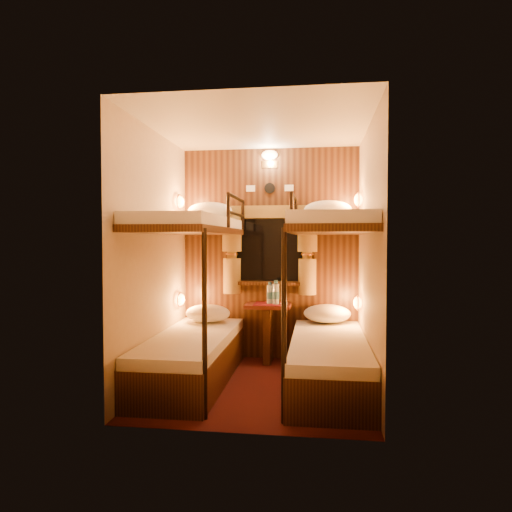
# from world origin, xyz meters

# --- Properties ---
(floor) EXTENTS (2.10, 2.10, 0.00)m
(floor) POSITION_xyz_m (0.00, 0.00, 0.00)
(floor) COLOR #38100F
(floor) RESTS_ON ground
(ceiling) EXTENTS (2.10, 2.10, 0.00)m
(ceiling) POSITION_xyz_m (0.00, 0.00, 2.40)
(ceiling) COLOR silver
(ceiling) RESTS_ON wall_back
(wall_back) EXTENTS (2.40, 0.00, 2.40)m
(wall_back) POSITION_xyz_m (0.00, 1.05, 1.20)
(wall_back) COLOR #C6B293
(wall_back) RESTS_ON floor
(wall_front) EXTENTS (2.40, 0.00, 2.40)m
(wall_front) POSITION_xyz_m (0.00, -1.05, 1.20)
(wall_front) COLOR #C6B293
(wall_front) RESTS_ON floor
(wall_left) EXTENTS (0.00, 2.40, 2.40)m
(wall_left) POSITION_xyz_m (-1.00, 0.00, 1.20)
(wall_left) COLOR #C6B293
(wall_left) RESTS_ON floor
(wall_right) EXTENTS (0.00, 2.40, 2.40)m
(wall_right) POSITION_xyz_m (1.00, 0.00, 1.20)
(wall_right) COLOR #C6B293
(wall_right) RESTS_ON floor
(back_panel) EXTENTS (2.00, 0.03, 2.40)m
(back_panel) POSITION_xyz_m (0.00, 1.04, 1.20)
(back_panel) COLOR black
(back_panel) RESTS_ON floor
(bunk_left) EXTENTS (0.72, 1.90, 1.82)m
(bunk_left) POSITION_xyz_m (-0.65, 0.07, 0.56)
(bunk_left) COLOR black
(bunk_left) RESTS_ON floor
(bunk_right) EXTENTS (0.72, 1.90, 1.82)m
(bunk_right) POSITION_xyz_m (0.65, 0.07, 0.56)
(bunk_right) COLOR black
(bunk_right) RESTS_ON floor
(window) EXTENTS (1.00, 0.12, 0.79)m
(window) POSITION_xyz_m (0.00, 1.00, 1.18)
(window) COLOR black
(window) RESTS_ON back_panel
(curtains) EXTENTS (1.10, 0.22, 1.00)m
(curtains) POSITION_xyz_m (0.00, 0.97, 1.26)
(curtains) COLOR olive
(curtains) RESTS_ON back_panel
(back_fixtures) EXTENTS (0.54, 0.09, 0.48)m
(back_fixtures) POSITION_xyz_m (0.00, 1.00, 2.25)
(back_fixtures) COLOR black
(back_fixtures) RESTS_ON back_panel
(reading_lamps) EXTENTS (2.00, 0.20, 1.25)m
(reading_lamps) POSITION_xyz_m (-0.00, 0.70, 1.24)
(reading_lamps) COLOR orange
(reading_lamps) RESTS_ON wall_left
(table) EXTENTS (0.50, 0.34, 0.66)m
(table) POSITION_xyz_m (0.00, 0.85, 0.41)
(table) COLOR #572714
(table) RESTS_ON floor
(bottle_left) EXTENTS (0.07, 0.07, 0.25)m
(bottle_left) POSITION_xyz_m (0.02, 0.86, 0.76)
(bottle_left) COLOR #99BFE5
(bottle_left) RESTS_ON table
(bottle_right) EXTENTS (0.08, 0.08, 0.27)m
(bottle_right) POSITION_xyz_m (0.09, 0.82, 0.77)
(bottle_right) COLOR #99BFE5
(bottle_right) RESTS_ON table
(sachet_a) EXTENTS (0.09, 0.08, 0.01)m
(sachet_a) POSITION_xyz_m (0.17, 0.87, 0.65)
(sachet_a) COLOR silver
(sachet_a) RESTS_ON table
(sachet_b) EXTENTS (0.08, 0.07, 0.00)m
(sachet_b) POSITION_xyz_m (0.02, 0.94, 0.65)
(sachet_b) COLOR silver
(sachet_b) RESTS_ON table
(pillow_lower_left) EXTENTS (0.49, 0.35, 0.19)m
(pillow_lower_left) POSITION_xyz_m (-0.65, 0.70, 0.55)
(pillow_lower_left) COLOR silver
(pillow_lower_left) RESTS_ON bunk_left
(pillow_lower_right) EXTENTS (0.51, 0.37, 0.20)m
(pillow_lower_right) POSITION_xyz_m (0.65, 0.84, 0.56)
(pillow_lower_right) COLOR silver
(pillow_lower_right) RESTS_ON bunk_right
(pillow_upper_left) EXTENTS (0.50, 0.36, 0.20)m
(pillow_upper_left) POSITION_xyz_m (-0.65, 0.83, 1.69)
(pillow_upper_left) COLOR silver
(pillow_upper_left) RESTS_ON bunk_left
(pillow_upper_right) EXTENTS (0.51, 0.36, 0.20)m
(pillow_upper_right) POSITION_xyz_m (0.65, 0.80, 1.69)
(pillow_upper_right) COLOR silver
(pillow_upper_right) RESTS_ON bunk_right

